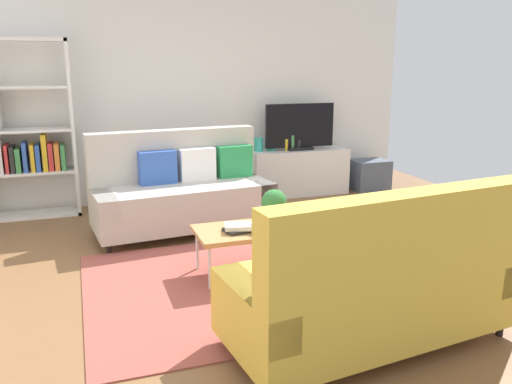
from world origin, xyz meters
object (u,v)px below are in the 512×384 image
(couch_beige, at_px, (182,191))
(vase_1, at_px, (271,145))
(coffee_table, at_px, (258,230))
(bottle_2, at_px, (299,145))
(potted_plant, at_px, (274,207))
(table_book_0, at_px, (239,230))
(tv_console, at_px, (298,172))
(bottle_0, at_px, (286,145))
(tv, at_px, (300,127))
(couch_green, at_px, (374,284))
(storage_trunk, at_px, (370,175))
(bottle_1, at_px, (293,143))
(bookshelf, at_px, (23,137))
(vase_0, at_px, (259,145))

(couch_beige, height_order, vase_1, couch_beige)
(coffee_table, bearing_deg, bottle_2, 59.56)
(potted_plant, bearing_deg, couch_beige, 110.18)
(coffee_table, xyz_separation_m, table_book_0, (-0.19, -0.05, 0.04))
(tv_console, relative_size, bottle_0, 8.66)
(coffee_table, xyz_separation_m, tv, (1.49, 2.52, 0.56))
(potted_plant, bearing_deg, couch_green, -83.59)
(storage_trunk, xyz_separation_m, vase_1, (-1.50, 0.15, 0.50))
(storage_trunk, bearing_deg, bottle_2, 176.93)
(couch_green, distance_m, potted_plant, 1.41)
(vase_1, height_order, bottle_0, same)
(tv_console, relative_size, potted_plant, 4.16)
(vase_1, distance_m, bottle_1, 0.30)
(bookshelf, distance_m, bottle_2, 3.52)
(potted_plant, relative_size, bottle_0, 2.08)
(potted_plant, relative_size, vase_1, 2.09)
(couch_beige, bearing_deg, bottle_0, -153.16)
(couch_green, height_order, vase_0, couch_green)
(table_book_0, bearing_deg, bottle_0, 59.95)
(storage_trunk, xyz_separation_m, table_book_0, (-2.78, -2.49, 0.21))
(couch_green, bearing_deg, bottle_2, 66.88)
(tv_console, xyz_separation_m, bottle_0, (-0.20, -0.04, 0.40))
(couch_green, relative_size, coffee_table, 1.80)
(potted_plant, bearing_deg, tv, 62.06)
(bookshelf, xyz_separation_m, bottle_1, (3.42, -0.06, -0.23))
(coffee_table, relative_size, tv, 1.10)
(vase_0, relative_size, bottle_2, 1.29)
(couch_green, distance_m, tv_console, 4.14)
(table_book_0, distance_m, bottle_2, 3.05)
(tv_console, height_order, table_book_0, tv_console)
(couch_green, bearing_deg, table_book_0, 103.06)
(bookshelf, relative_size, potted_plant, 6.23)
(tv, bearing_deg, potted_plant, -117.94)
(tv_console, xyz_separation_m, bottle_2, (-0.02, -0.04, 0.39))
(storage_trunk, relative_size, table_book_0, 2.17)
(vase_1, xyz_separation_m, bottle_0, (0.19, -0.09, 0.00))
(vase_0, distance_m, bottle_0, 0.39)
(table_book_0, bearing_deg, vase_0, 67.40)
(couch_green, bearing_deg, potted_plant, 89.97)
(couch_green, xyz_separation_m, bookshelf, (-2.34, 3.98, 0.53))
(vase_0, bearing_deg, couch_beige, -138.16)
(tv_console, distance_m, vase_1, 0.57)
(coffee_table, xyz_separation_m, bottle_1, (1.37, 2.50, 0.35))
(bookshelf, height_order, vase_1, bookshelf)
(couch_beige, xyz_separation_m, bottle_1, (1.77, 1.08, 0.29))
(bottle_1, bearing_deg, bookshelf, 178.99)
(coffee_table, relative_size, vase_0, 6.00)
(bookshelf, distance_m, bottle_1, 3.43)
(bottle_1, bearing_deg, bottle_2, 0.00)
(storage_trunk, bearing_deg, table_book_0, -138.16)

